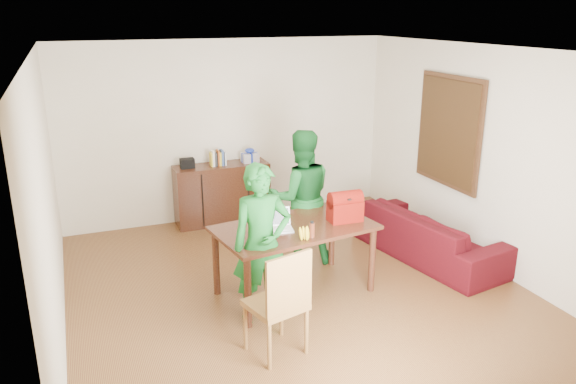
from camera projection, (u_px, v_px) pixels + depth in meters
name	position (u px, v px, depth m)	size (l,w,h in m)	color
room	(295.00, 180.00, 6.17)	(5.20, 5.70, 2.90)	#441F11
table	(295.00, 235.00, 6.23)	(1.85, 1.21, 0.81)	black
chair	(277.00, 323.00, 5.21)	(0.59, 0.57, 1.07)	brown
person_near	(262.00, 244.00, 5.66)	(0.61, 0.40, 1.67)	#145C1E
person_far	(301.00, 197.00, 6.99)	(0.83, 0.65, 1.72)	#12511D
laptop	(279.00, 227.00, 6.06)	(0.34, 0.27, 0.22)	white
bananas	(304.00, 237.00, 5.82)	(0.15, 0.10, 0.06)	gold
bottle	(312.00, 229.00, 5.87)	(0.06, 0.06, 0.18)	#5D2715
red_bag	(345.00, 209.00, 6.32)	(0.37, 0.22, 0.28)	maroon
sofa	(428.00, 234.00, 7.28)	(2.14, 0.84, 0.62)	#3F080D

